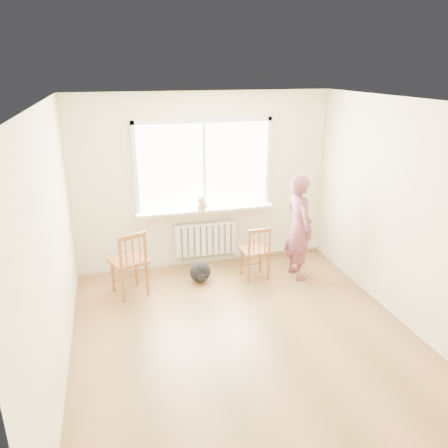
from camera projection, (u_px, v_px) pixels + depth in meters
floor at (246, 339)px, 5.16m from camera, size 4.50×4.50×0.00m
ceiling at (251, 103)px, 4.23m from camera, size 4.50×4.50×0.00m
back_wall at (204, 182)px, 6.74m from camera, size 4.00×0.01×2.70m
window at (204, 162)px, 6.61m from camera, size 2.12×0.05×1.42m
windowsill at (206, 210)px, 6.78m from camera, size 2.15×0.22×0.04m
radiator at (206, 238)px, 6.97m from camera, size 1.00×0.12×0.55m
heating_pipe at (277, 250)px, 7.42m from camera, size 1.40×0.04×0.04m
baseboard at (205, 259)px, 7.17m from camera, size 4.00×0.03×0.08m
chair_left at (130, 263)px, 5.99m from camera, size 0.60×0.59×0.95m
chair_right at (256, 252)px, 6.49m from camera, size 0.43×0.41×0.83m
person at (299, 227)px, 6.44m from camera, size 0.42×0.60×1.57m
cat at (201, 203)px, 6.63m from camera, size 0.25×0.44×0.30m
backpack at (200, 272)px, 6.47m from camera, size 0.38×0.33×0.31m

